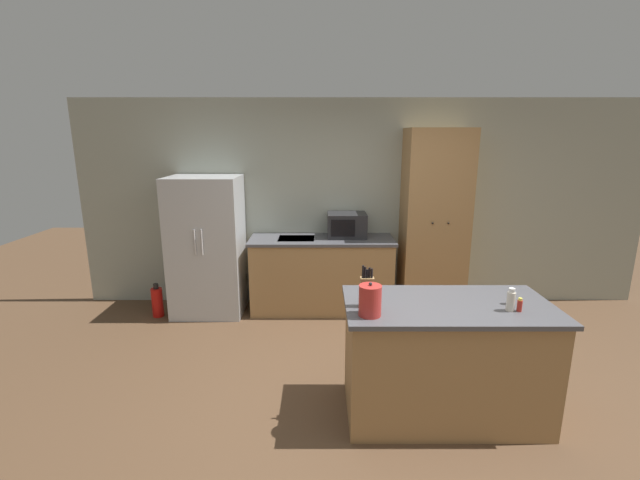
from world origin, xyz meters
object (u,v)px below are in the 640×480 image
(pantry_cabinet, at_px, (433,222))
(spice_bottle_short_red, at_px, (509,297))
(knife_block, at_px, (366,291))
(spice_bottle_tall_dark, at_px, (510,300))
(fire_extinguisher, at_px, (156,302))
(spice_bottle_amber_oil, at_px, (518,305))
(microwave, at_px, (346,225))
(kettle, at_px, (369,300))
(refrigerator, at_px, (206,246))

(pantry_cabinet, xyz_separation_m, spice_bottle_short_red, (0.02, -2.14, -0.14))
(knife_block, relative_size, spice_bottle_tall_dark, 1.85)
(pantry_cabinet, distance_m, fire_extinguisher, 3.51)
(pantry_cabinet, relative_size, fire_extinguisher, 5.37)
(spice_bottle_short_red, bearing_deg, spice_bottle_amber_oil, -88.17)
(spice_bottle_short_red, bearing_deg, fire_extinguisher, 150.99)
(knife_block, bearing_deg, spice_bottle_short_red, 2.26)
(microwave, bearing_deg, spice_bottle_short_red, -63.68)
(spice_bottle_tall_dark, xyz_separation_m, spice_bottle_amber_oil, (0.06, -0.01, -0.03))
(spice_bottle_amber_oil, bearing_deg, kettle, -176.26)
(knife_block, distance_m, spice_bottle_amber_oil, 1.09)
(refrigerator, xyz_separation_m, spice_bottle_tall_dark, (2.74, -2.19, 0.16))
(spice_bottle_amber_oil, bearing_deg, knife_block, 174.95)
(spice_bottle_amber_oil, bearing_deg, fire_extinguisher, 149.28)
(spice_bottle_tall_dark, height_order, spice_bottle_short_red, spice_bottle_tall_dark)
(spice_bottle_short_red, bearing_deg, microwave, 116.32)
(microwave, bearing_deg, spice_bottle_tall_dark, -66.11)
(kettle, bearing_deg, microwave, 90.36)
(microwave, relative_size, knife_block, 1.51)
(refrigerator, distance_m, knife_block, 2.72)
(spice_bottle_tall_dark, bearing_deg, microwave, 113.89)
(refrigerator, relative_size, microwave, 3.54)
(pantry_cabinet, distance_m, knife_block, 2.43)
(spice_bottle_tall_dark, distance_m, spice_bottle_amber_oil, 0.07)
(spice_bottle_amber_oil, bearing_deg, spice_bottle_tall_dark, 170.42)
(spice_bottle_tall_dark, bearing_deg, spice_bottle_amber_oil, -9.58)
(spice_bottle_amber_oil, height_order, fire_extinguisher, spice_bottle_amber_oil)
(spice_bottle_short_red, distance_m, kettle, 1.09)
(spice_bottle_short_red, height_order, kettle, kettle)
(pantry_cabinet, relative_size, kettle, 9.19)
(spice_bottle_tall_dark, relative_size, spice_bottle_amber_oil, 1.68)
(pantry_cabinet, height_order, spice_bottle_tall_dark, pantry_cabinet)
(knife_block, distance_m, spice_bottle_short_red, 1.08)
(pantry_cabinet, bearing_deg, kettle, -114.06)
(knife_block, bearing_deg, microwave, 90.25)
(microwave, distance_m, spice_bottle_amber_oil, 2.58)
(microwave, relative_size, spice_bottle_amber_oil, 4.71)
(refrigerator, bearing_deg, fire_extinguisher, -163.88)
(microwave, xyz_separation_m, spice_bottle_tall_dark, (1.03, -2.32, -0.07))
(microwave, relative_size, spice_bottle_short_red, 4.43)
(microwave, bearing_deg, refrigerator, -175.39)
(microwave, bearing_deg, fire_extinguisher, -172.31)
(knife_block, height_order, spice_bottle_short_red, knife_block)
(pantry_cabinet, xyz_separation_m, knife_block, (-1.06, -2.19, -0.07))
(spice_bottle_amber_oil, height_order, kettle, kettle)
(refrigerator, bearing_deg, pantry_cabinet, 1.74)
(kettle, relative_size, fire_extinguisher, 0.58)
(spice_bottle_tall_dark, xyz_separation_m, spice_bottle_short_red, (0.06, 0.13, -0.03))
(pantry_cabinet, xyz_separation_m, kettle, (-1.05, -2.35, -0.08))
(knife_block, xyz_separation_m, spice_bottle_tall_dark, (1.02, -0.09, -0.04))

